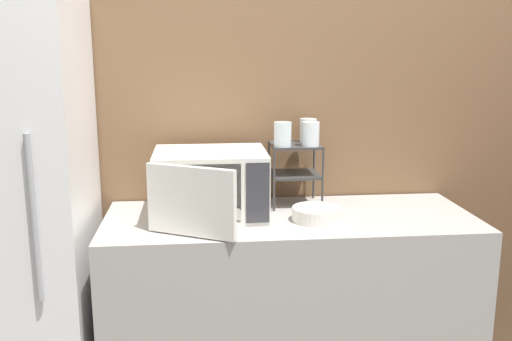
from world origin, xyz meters
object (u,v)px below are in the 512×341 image
at_px(microwave, 210,184).
at_px(dish_rack, 295,161).
at_px(refrigerator, 9,218).
at_px(glass_front_left, 283,134).
at_px(glass_front_right, 311,134).
at_px(glass_back_right, 308,130).
at_px(bowl, 316,214).

height_order(microwave, dish_rack, dish_rack).
bearing_deg(refrigerator, glass_front_left, 6.16).
xyz_separation_m(dish_rack, glass_front_right, (0.06, -0.06, 0.14)).
height_order(dish_rack, glass_back_right, glass_back_right).
relative_size(dish_rack, glass_front_right, 2.63).
bearing_deg(glass_back_right, refrigerator, -169.85).
relative_size(glass_front_left, glass_back_right, 1.00).
bearing_deg(glass_back_right, microwave, -156.62).
distance_m(microwave, glass_back_right, 0.56).
xyz_separation_m(microwave, glass_front_left, (0.34, 0.10, 0.21)).
distance_m(dish_rack, glass_front_right, 0.16).
distance_m(microwave, bowl, 0.49).
bearing_deg(dish_rack, bowl, -79.54).
distance_m(microwave, glass_front_right, 0.52).
bearing_deg(dish_rack, glass_front_right, -44.67).
bearing_deg(microwave, glass_front_left, 15.96).
height_order(microwave, bowl, microwave).
xyz_separation_m(microwave, refrigerator, (-0.86, -0.03, -0.12)).
distance_m(glass_front_left, glass_front_right, 0.13).
height_order(dish_rack, bowl, dish_rack).
relative_size(glass_back_right, glass_front_right, 1.00).
xyz_separation_m(glass_back_right, bowl, (-0.02, -0.32, -0.32)).
bearing_deg(glass_front_left, glass_back_right, 38.22).
height_order(dish_rack, glass_front_right, glass_front_right).
distance_m(glass_back_right, refrigerator, 1.41).
xyz_separation_m(microwave, glass_back_right, (0.48, 0.21, 0.21)).
bearing_deg(dish_rack, glass_front_left, -141.02).
bearing_deg(glass_back_right, glass_front_right, -95.24).
xyz_separation_m(glass_front_left, bowl, (0.12, -0.21, -0.32)).
bearing_deg(microwave, refrigerator, -177.85).
height_order(glass_front_right, bowl, glass_front_right).
xyz_separation_m(glass_front_left, glass_back_right, (0.14, 0.11, 0.00)).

